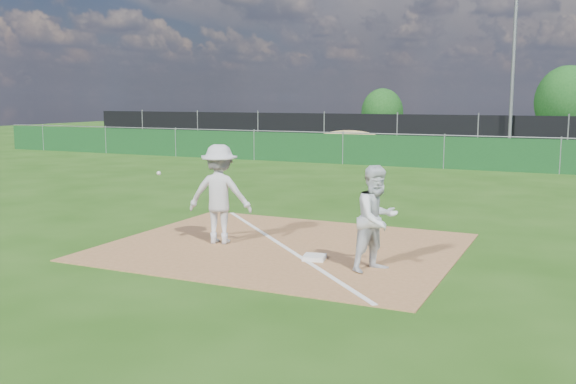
% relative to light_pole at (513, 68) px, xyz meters
% --- Properties ---
extents(ground, '(90.00, 90.00, 0.00)m').
position_rel_light_pole_xyz_m(ground, '(-1.50, -12.70, -4.00)').
color(ground, '#1F470F').
rests_on(ground, ground).
extents(infield_dirt, '(6.00, 5.00, 0.02)m').
position_rel_light_pole_xyz_m(infield_dirt, '(-1.50, -21.70, -3.99)').
color(infield_dirt, '#91623A').
rests_on(infield_dirt, ground).
extents(foul_line, '(5.01, 5.01, 0.01)m').
position_rel_light_pole_xyz_m(foul_line, '(-1.50, -21.70, -3.98)').
color(foul_line, white).
rests_on(foul_line, infield_dirt).
extents(green_fence, '(44.00, 0.05, 1.20)m').
position_rel_light_pole_xyz_m(green_fence, '(-1.50, -7.70, -3.40)').
color(green_fence, '#103C18').
rests_on(green_fence, ground).
extents(dirt_mound, '(3.38, 2.60, 1.17)m').
position_rel_light_pole_xyz_m(dirt_mound, '(-6.50, -4.20, -3.42)').
color(dirt_mound, '#A48B4F').
rests_on(dirt_mound, ground).
extents(black_fence, '(46.00, 0.04, 1.80)m').
position_rel_light_pole_xyz_m(black_fence, '(-1.50, 0.30, -3.10)').
color(black_fence, black).
rests_on(black_fence, ground).
extents(parking_lot, '(46.00, 9.00, 0.01)m').
position_rel_light_pole_xyz_m(parking_lot, '(-1.50, 5.30, -4.00)').
color(parking_lot, black).
rests_on(parking_lot, ground).
extents(light_pole, '(0.16, 0.16, 8.00)m').
position_rel_light_pole_xyz_m(light_pole, '(0.00, 0.00, 0.00)').
color(light_pole, slate).
rests_on(light_pole, ground).
extents(first_base, '(0.41, 0.41, 0.07)m').
position_rel_light_pole_xyz_m(first_base, '(-0.63, -22.35, -3.94)').
color(first_base, silver).
rests_on(first_base, infield_dirt).
extents(play_at_first, '(2.11, 0.94, 1.79)m').
position_rel_light_pole_xyz_m(play_at_first, '(-2.65, -21.93, -3.09)').
color(play_at_first, silver).
rests_on(play_at_first, infield_dirt).
extents(runner, '(0.93, 0.99, 1.63)m').
position_rel_light_pole_xyz_m(runner, '(0.47, -22.52, -3.18)').
color(runner, silver).
rests_on(runner, ground).
extents(car_left, '(4.82, 2.80, 1.54)m').
position_rel_light_pole_xyz_m(car_left, '(-7.96, 4.11, -3.22)').
color(car_left, '#B2B4BA').
rests_on(car_left, parking_lot).
extents(car_mid, '(4.60, 3.14, 1.43)m').
position_rel_light_pole_xyz_m(car_mid, '(-2.93, 5.16, -3.27)').
color(car_mid, black).
rests_on(car_mid, parking_lot).
extents(tree_left, '(2.73, 2.73, 3.24)m').
position_rel_light_pole_xyz_m(tree_left, '(-9.02, 9.38, -2.33)').
color(tree_left, '#382316').
rests_on(tree_left, ground).
extents(tree_mid, '(3.89, 3.89, 4.61)m').
position_rel_light_pole_xyz_m(tree_mid, '(2.06, 11.88, -1.62)').
color(tree_mid, '#382316').
rests_on(tree_mid, ground).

